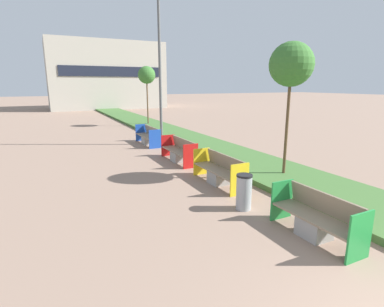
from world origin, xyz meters
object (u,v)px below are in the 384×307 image
object	(u,v)px
bench_yellow_frame	(220,172)
litter_bin	(244,192)
bench_green_frame	(316,220)
bench_blue_frame	(148,137)
sapling_tree_near	(291,65)
sapling_tree_far	(147,75)
street_lamp_post	(160,53)
bench_red_frame	(179,152)

from	to	relation	value
bench_yellow_frame	litter_bin	world-z (taller)	bench_yellow_frame
bench_green_frame	bench_blue_frame	xyz separation A→B (m)	(0.00, 11.07, 0.01)
bench_blue_frame	sapling_tree_near	size ratio (longest dim) A/B	0.54
sapling_tree_near	sapling_tree_far	world-z (taller)	sapling_tree_far
bench_blue_frame	sapling_tree_far	distance (m)	8.07
sapling_tree_near	sapling_tree_far	distance (m)	14.65
litter_bin	sapling_tree_far	distance (m)	16.76
litter_bin	sapling_tree_near	xyz separation A→B (m)	(2.78, 1.55, 3.25)
bench_blue_frame	sapling_tree_far	size ratio (longest dim) A/B	0.54
litter_bin	street_lamp_post	bearing A→B (deg)	82.83
bench_red_frame	bench_blue_frame	bearing A→B (deg)	89.99
bench_red_frame	sapling_tree_far	world-z (taller)	sapling_tree_far
street_lamp_post	bench_blue_frame	bearing A→B (deg)	149.20
bench_yellow_frame	bench_red_frame	xyz separation A→B (m)	(0.00, 3.18, 0.00)
bench_red_frame	street_lamp_post	world-z (taller)	street_lamp_post
bench_green_frame	bench_yellow_frame	xyz separation A→B (m)	(0.00, 3.84, 0.01)
bench_yellow_frame	sapling_tree_far	distance (m)	14.76
bench_yellow_frame	bench_green_frame	bearing A→B (deg)	-90.06
street_lamp_post	bench_red_frame	bearing A→B (deg)	-99.38
bench_green_frame	litter_bin	world-z (taller)	bench_green_frame
bench_blue_frame	bench_green_frame	bearing A→B (deg)	-90.02
sapling_tree_near	sapling_tree_far	xyz separation A→B (m)	(-0.00, 14.65, 0.05)
bench_blue_frame	litter_bin	xyz separation A→B (m)	(-0.51, -9.23, 0.08)
bench_red_frame	sapling_tree_far	size ratio (longest dim) A/B	0.53
litter_bin	sapling_tree_far	size ratio (longest dim) A/B	0.21
litter_bin	street_lamp_post	size ratio (longest dim) A/B	0.11
bench_red_frame	sapling_tree_far	xyz separation A→B (m)	(2.27, 11.01, 3.39)
bench_blue_frame	litter_bin	bearing A→B (deg)	-93.14
bench_blue_frame	street_lamp_post	xyz separation A→B (m)	(0.61, -0.36, 4.28)
bench_blue_frame	street_lamp_post	world-z (taller)	street_lamp_post
bench_green_frame	sapling_tree_far	distance (m)	18.49
bench_green_frame	street_lamp_post	bearing A→B (deg)	86.72
bench_yellow_frame	sapling_tree_far	size ratio (longest dim) A/B	0.53
bench_yellow_frame	bench_blue_frame	distance (m)	7.23
bench_yellow_frame	bench_blue_frame	bearing A→B (deg)	90.00
bench_red_frame	bench_blue_frame	world-z (taller)	same
bench_green_frame	bench_red_frame	world-z (taller)	same
bench_green_frame	sapling_tree_near	world-z (taller)	sapling_tree_near
bench_red_frame	street_lamp_post	xyz separation A→B (m)	(0.61, 3.69, 4.28)
street_lamp_post	sapling_tree_far	world-z (taller)	street_lamp_post
bench_green_frame	bench_yellow_frame	distance (m)	3.84
bench_green_frame	bench_red_frame	size ratio (longest dim) A/B	0.86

